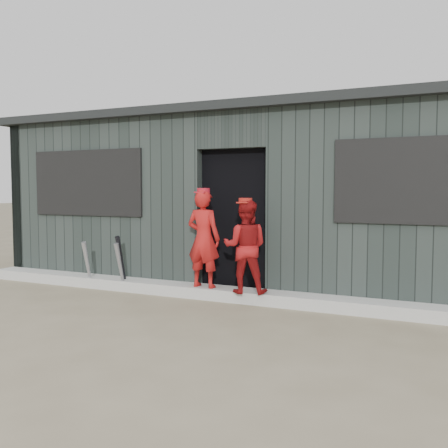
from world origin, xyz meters
The scene contains 9 objects.
ground centered at (0.00, 0.00, 0.00)m, with size 80.00×80.00×0.00m, color #71654E.
curb centered at (0.00, 1.82, 0.07)m, with size 8.00×0.36×0.15m, color #A7A7A2.
bat_left centered at (-2.12, 1.63, 0.35)m, with size 0.07×0.07×0.72m, color #9C9DA5.
bat_mid centered at (-1.53, 1.63, 0.35)m, with size 0.07×0.07×0.71m, color gray.
bat_right centered at (-1.60, 1.75, 0.40)m, with size 0.07×0.07×0.81m, color black.
player_red_left centered at (-0.28, 1.77, 0.80)m, with size 0.47×0.31×1.29m, color #AA1614.
player_red_right centered at (0.36, 1.66, 0.73)m, with size 0.57×0.44×1.17m, color maroon.
player_grey_back centered at (0.32, 2.41, 0.66)m, with size 0.65×0.42×1.32m, color silver.
dugout centered at (0.00, 3.50, 1.29)m, with size 8.30×3.30×2.62m.
Camera 1 is at (2.71, -4.10, 1.45)m, focal length 40.00 mm.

